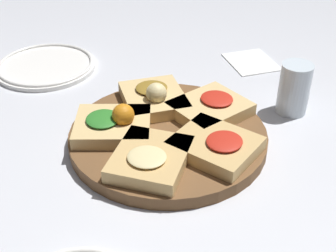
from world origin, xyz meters
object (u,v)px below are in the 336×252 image
Objects in this scene: napkin_stack at (251,61)px; water_glass at (294,89)px; serving_board at (168,137)px; plate_right at (46,65)px.

water_glass is at bearing 155.24° from napkin_stack.
water_glass is 0.84× the size of napkin_stack.
serving_board is 0.40m from napkin_stack.
water_glass is at bearing -146.24° from plate_right.
water_glass reaches higher than serving_board.
serving_board is at bearing 111.59° from napkin_stack.
napkin_stack is at bearing -24.76° from water_glass.
water_glass is (-0.49, -0.33, 0.05)m from plate_right.
plate_right reaches higher than napkin_stack.
plate_right is at bearing 56.75° from napkin_stack.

